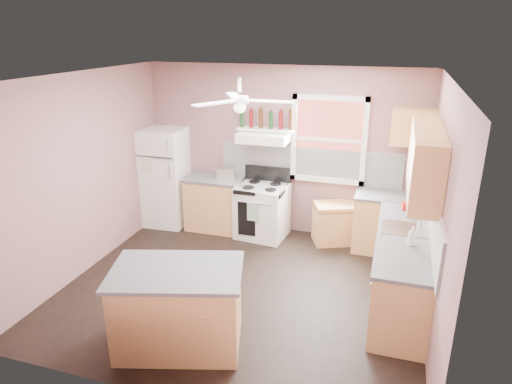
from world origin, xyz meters
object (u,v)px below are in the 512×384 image
(cart, at_px, (335,223))
(refrigerator, at_px, (165,177))
(toaster, at_px, (225,173))
(stove, at_px, (262,211))
(island, at_px, (179,309))

(cart, bearing_deg, refrigerator, 158.72)
(toaster, relative_size, stove, 0.33)
(toaster, distance_m, cart, 1.95)
(toaster, xyz_separation_m, stove, (0.67, -0.10, -0.56))
(toaster, height_order, cart, toaster)
(toaster, distance_m, island, 3.09)
(stove, distance_m, island, 2.88)
(refrigerator, bearing_deg, toaster, 0.42)
(refrigerator, relative_size, toaster, 5.92)
(refrigerator, xyz_separation_m, island, (1.68, -2.91, -0.40))
(stove, xyz_separation_m, cart, (1.16, 0.12, -0.11))
(toaster, distance_m, stove, 0.88)
(cart, bearing_deg, stove, 163.07)
(toaster, xyz_separation_m, island, (0.61, -2.98, -0.56))
(refrigerator, xyz_separation_m, stove, (1.74, -0.03, -0.40))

